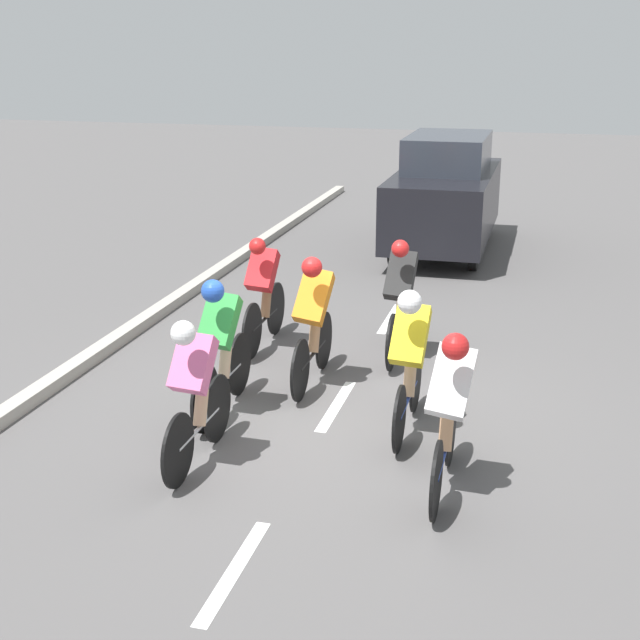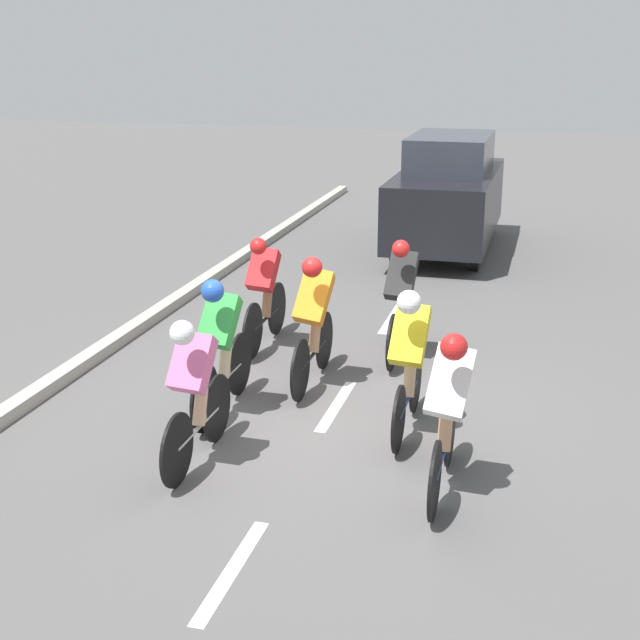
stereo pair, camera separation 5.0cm
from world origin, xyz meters
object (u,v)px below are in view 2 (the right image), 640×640
at_px(cyclist_white, 448,407).
at_px(cyclist_pink, 194,387).
at_px(cyclist_black, 401,296).
at_px(cyclist_green, 220,342).
at_px(support_car, 448,194).
at_px(cyclist_yellow, 409,356).
at_px(cyclist_red, 264,290).
at_px(cyclist_orange, 313,317).

relative_size(cyclist_white, cyclist_pink, 1.04).
height_order(cyclist_white, cyclist_black, cyclist_white).
xyz_separation_m(cyclist_pink, cyclist_green, (0.19, -1.15, 0.03)).
height_order(cyclist_white, cyclist_pink, cyclist_white).
height_order(cyclist_white, support_car, support_car).
relative_size(cyclist_white, cyclist_black, 0.99).
xyz_separation_m(cyclist_yellow, cyclist_black, (0.46, -2.14, -0.03)).
distance_m(cyclist_red, cyclist_orange, 1.47).
relative_size(cyclist_pink, cyclist_orange, 0.95).
bearing_deg(cyclist_black, cyclist_pink, 68.78).
bearing_deg(cyclist_green, cyclist_black, -124.18).
distance_m(cyclist_black, cyclist_orange, 1.39).
xyz_separation_m(cyclist_yellow, cyclist_pink, (1.75, 1.18, -0.05)).
bearing_deg(cyclist_pink, cyclist_red, -82.47).
xyz_separation_m(cyclist_yellow, cyclist_orange, (1.23, -0.99, -0.01)).
bearing_deg(cyclist_black, cyclist_red, 1.40).
bearing_deg(cyclist_orange, cyclist_green, 55.36).
height_order(cyclist_yellow, cyclist_orange, cyclist_orange).
relative_size(cyclist_yellow, cyclist_green, 0.97).
distance_m(cyclist_yellow, cyclist_white, 1.25).
bearing_deg(cyclist_white, cyclist_red, -50.17).
height_order(cyclist_red, cyclist_orange, cyclist_orange).
relative_size(cyclist_yellow, cyclist_pink, 1.02).
height_order(cyclist_yellow, cyclist_green, cyclist_yellow).
distance_m(cyclist_black, cyclist_green, 2.63).
height_order(cyclist_black, support_car, support_car).
bearing_deg(cyclist_red, cyclist_yellow, 136.09).
relative_size(cyclist_green, support_car, 0.40).
distance_m(cyclist_white, cyclist_green, 2.69).
relative_size(cyclist_pink, support_car, 0.38).
bearing_deg(cyclist_orange, cyclist_white, 129.51).
height_order(cyclist_yellow, cyclist_red, cyclist_yellow).
distance_m(cyclist_black, cyclist_pink, 3.57).
relative_size(cyclist_red, cyclist_orange, 0.98).
bearing_deg(cyclist_white, cyclist_orange, -50.49).
bearing_deg(cyclist_pink, cyclist_yellow, -145.97).
distance_m(cyclist_white, cyclist_orange, 2.75).
height_order(cyclist_black, cyclist_pink, cyclist_black).
bearing_deg(cyclist_green, support_car, -98.92).
distance_m(cyclist_black, support_car, 5.97).
bearing_deg(cyclist_orange, cyclist_yellow, 141.35).
bearing_deg(cyclist_yellow, cyclist_red, -43.91).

